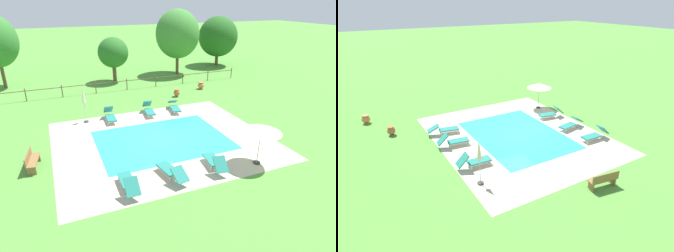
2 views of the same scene
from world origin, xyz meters
The scene contains 19 objects.
ground_plane centered at (0.00, 0.00, 0.00)m, with size 160.00×160.00×0.00m, color #518E38.
pool_deck_paving centered at (0.00, 0.00, 0.00)m, with size 12.27×10.21×0.01m, color beige.
swimming_pool_water centered at (0.00, 0.00, 0.01)m, with size 7.54×5.48×0.01m, color #2DB7C6.
pool_coping_rim centered at (0.00, 0.00, 0.01)m, with size 8.02×5.96×0.01m.
sun_lounger_north_near_steps centered at (0.63, 4.20, 0.38)m, with size 0.84×2.00×0.91m.
sun_lounger_north_mid centered at (-3.14, -3.95, 0.38)m, with size 0.62×1.96×0.90m.
sun_lounger_north_far centered at (-2.19, 4.09, 0.38)m, with size 0.67×1.95×0.92m.
sun_lounger_north_end centered at (1.24, -3.83, 0.38)m, with size 0.85×2.02×0.88m.
sun_lounger_south_near_corner centered at (2.60, 4.12, 0.35)m, with size 0.98×2.14×0.72m.
sun_lounger_south_mid centered at (-1.05, -3.79, 0.36)m, with size 0.93×2.10×0.79m.
patio_umbrella_open_foreground centered at (3.44, -4.31, 1.92)m, with size 1.98×1.98×2.17m.
patio_umbrella_closed_row_west centered at (-3.76, 4.49, 1.69)m, with size 0.32×0.32×2.50m.
wooden_bench_lawn_side centered at (-7.02, -0.47, 0.47)m, with size 0.66×1.55×0.87m.
terracotta_urn_near_fence centered at (4.17, 7.24, 0.34)m, with size 0.52×0.52×0.63m.
terracotta_urn_by_tree centered at (7.18, 8.48, 0.35)m, with size 0.60×0.60×0.64m.
perimeter_fence centered at (0.81, 10.84, 0.68)m, with size 22.53×0.08×1.05m.
tree_far_west centered at (0.45, 14.08, 2.86)m, with size 2.93×2.93×4.33m.
tree_west_mid centered at (13.99, 17.05, 3.44)m, with size 4.67×4.67×5.81m.
tree_centre centered at (7.57, 14.75, 4.23)m, with size 4.63×4.63×6.75m.
Camera 1 is at (-5.57, -14.32, 7.65)m, focal length 31.01 mm.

